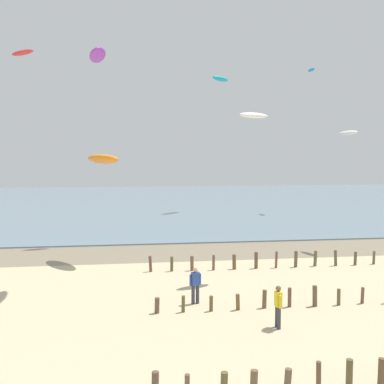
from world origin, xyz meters
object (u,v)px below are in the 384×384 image
object	(u,v)px
person_left_flank	(195,284)
kite_aloft_8	(311,70)
kite_aloft_9	(23,53)
kite_aloft_6	(254,115)
kite_aloft_2	(348,133)
kite_aloft_11	(103,159)
kite_aloft_3	(220,79)
person_mid_beach	(278,305)
kite_aloft_1	(98,55)

from	to	relation	value
person_left_flank	kite_aloft_8	size ratio (longest dim) A/B	0.86
kite_aloft_9	person_left_flank	bearing A→B (deg)	-7.01
kite_aloft_6	kite_aloft_9	size ratio (longest dim) A/B	0.91
person_left_flank	kite_aloft_2	size ratio (longest dim) A/B	0.91
kite_aloft_9	kite_aloft_11	xyz separation A→B (m)	(5.23, -1.91, -7.02)
kite_aloft_3	kite_aloft_8	distance (m)	11.10
person_mid_beach	kite_aloft_11	size ratio (longest dim) A/B	0.49
person_left_flank	kite_aloft_3	bearing A→B (deg)	76.90
kite_aloft_6	kite_aloft_11	size ratio (longest dim) A/B	0.57
person_left_flank	kite_aloft_11	xyz separation A→B (m)	(-4.65, 9.66, 5.74)
kite_aloft_2	kite_aloft_8	distance (m)	24.89
kite_aloft_3	kite_aloft_6	distance (m)	33.19
kite_aloft_1	kite_aloft_8	bearing A→B (deg)	140.97
kite_aloft_6	kite_aloft_8	distance (m)	34.12
kite_aloft_11	kite_aloft_6	bearing A→B (deg)	-155.65
person_left_flank	kite_aloft_1	size ratio (longest dim) A/B	0.62
kite_aloft_1	kite_aloft_2	xyz separation A→B (m)	(17.39, 7.17, -3.46)
kite_aloft_9	kite_aloft_11	distance (m)	8.96
person_mid_beach	kite_aloft_8	size ratio (longest dim) A/B	0.86
kite_aloft_8	kite_aloft_11	bearing A→B (deg)	-37.96
person_mid_beach	kite_aloft_2	size ratio (longest dim) A/B	0.91
person_mid_beach	kite_aloft_6	size ratio (longest dim) A/B	0.87
kite_aloft_1	kite_aloft_9	size ratio (longest dim) A/B	1.28
kite_aloft_1	kite_aloft_11	size ratio (longest dim) A/B	0.79
person_left_flank	kite_aloft_1	world-z (taller)	kite_aloft_1
kite_aloft_11	kite_aloft_8	bearing A→B (deg)	-77.77
kite_aloft_8	kite_aloft_6	bearing A→B (deg)	-20.55
kite_aloft_2	person_left_flank	bearing A→B (deg)	117.41
kite_aloft_1	kite_aloft_11	bearing A→B (deg)	-179.00
kite_aloft_3	kite_aloft_9	size ratio (longest dim) A/B	1.56
kite_aloft_8	kite_aloft_9	world-z (taller)	kite_aloft_8
kite_aloft_1	kite_aloft_11	distance (m)	7.84
kite_aloft_2	kite_aloft_1	bearing A→B (deg)	99.02
kite_aloft_11	kite_aloft_1	bearing A→B (deg)	148.54
person_mid_beach	kite_aloft_2	world-z (taller)	kite_aloft_2
kite_aloft_1	kite_aloft_8	xyz separation A→B (m)	(23.68, 29.56, 5.37)
kite_aloft_9	kite_aloft_11	size ratio (longest dim) A/B	0.62
kite_aloft_3	kite_aloft_8	world-z (taller)	kite_aloft_8
kite_aloft_9	kite_aloft_6	bearing A→B (deg)	14.18
kite_aloft_6	person_mid_beach	bearing A→B (deg)	-122.32
kite_aloft_1	kite_aloft_9	distance (m)	9.47
person_left_flank	kite_aloft_3	distance (m)	40.30
kite_aloft_8	kite_aloft_11	size ratio (longest dim) A/B	0.57
person_mid_beach	kite_aloft_6	distance (m)	11.21
person_left_flank	kite_aloft_9	xyz separation A→B (m)	(-9.88, 11.57, 12.76)
kite_aloft_8	kite_aloft_2	bearing A→B (deg)	-8.69
kite_aloft_2	person_mid_beach	bearing A→B (deg)	131.97
person_mid_beach	kite_aloft_3	distance (m)	42.97
person_left_flank	kite_aloft_8	xyz separation A→B (m)	(19.16, 33.50, 16.47)
kite_aloft_6	person_left_flank	bearing A→B (deg)	-157.29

